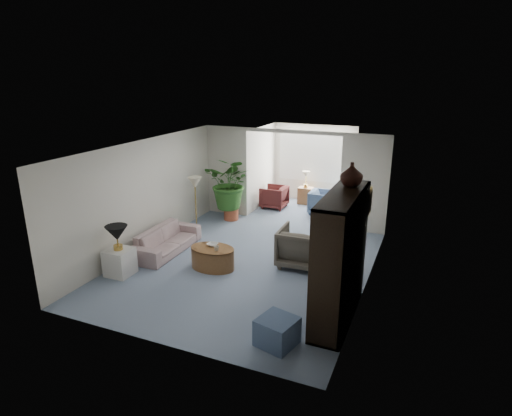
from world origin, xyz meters
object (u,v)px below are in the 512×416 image
at_px(floor_lamp, 195,182).
at_px(ottoman, 277,331).
at_px(cabinet_urn, 352,174).
at_px(sunroom_chair_maroon, 274,197).
at_px(coffee_table, 213,258).
at_px(framed_picture, 369,203).
at_px(sunroom_chair_blue, 323,202).
at_px(entertainment_cabinet, 340,258).
at_px(table_lamp, 117,233).
at_px(sofa, 167,240).
at_px(coffee_cup, 216,249).
at_px(sunroom_table, 305,196).
at_px(plant_pot, 231,214).
at_px(coffee_bowl, 212,245).
at_px(end_table, 120,262).
at_px(side_table_dark, 337,251).

bearing_deg(floor_lamp, ottoman, -46.45).
bearing_deg(cabinet_urn, sunroom_chair_maroon, 123.17).
relative_size(coffee_table, ottoman, 1.79).
relative_size(framed_picture, sunroom_chair_blue, 0.67).
bearing_deg(sunroom_chair_blue, entertainment_cabinet, -162.70).
relative_size(table_lamp, ottoman, 0.83).
xyz_separation_m(sofa, coffee_cup, (1.52, -0.45, 0.22)).
bearing_deg(sunroom_table, framed_picture, -62.22).
bearing_deg(table_lamp, entertainment_cabinet, 2.23).
height_order(floor_lamp, sunroom_chair_maroon, floor_lamp).
relative_size(coffee_table, plant_pot, 2.37).
distance_m(table_lamp, coffee_bowl, 1.92).
bearing_deg(plant_pot, ottoman, -57.06).
distance_m(entertainment_cabinet, ottoman, 1.55).
distance_m(sofa, sunroom_chair_maroon, 4.20).
xyz_separation_m(table_lamp, coffee_cup, (1.72, 0.90, -0.39)).
height_order(end_table, coffee_cup, coffee_cup).
bearing_deg(end_table, side_table_dark, 28.71).
xyz_separation_m(coffee_bowl, side_table_dark, (2.39, 1.05, -0.15)).
relative_size(entertainment_cabinet, sunroom_chair_maroon, 2.92).
bearing_deg(framed_picture, coffee_bowl, -176.90).
xyz_separation_m(sofa, cabinet_urn, (4.17, -0.68, 2.06)).
relative_size(end_table, side_table_dark, 0.82).
relative_size(coffee_cup, sunroom_chair_maroon, 0.14).
distance_m(table_lamp, floor_lamp, 2.92).
relative_size(plant_pot, sunroom_chair_blue, 0.54).
height_order(end_table, sunroom_chair_maroon, sunroom_chair_maroon).
relative_size(coffee_bowl, ottoman, 0.41).
distance_m(entertainment_cabinet, sunroom_chair_blue, 5.53).
height_order(framed_picture, side_table_dark, framed_picture).
distance_m(framed_picture, end_table, 4.98).
xyz_separation_m(sofa, ottoman, (3.52, -2.29, -0.06)).
bearing_deg(side_table_dark, table_lamp, -151.29).
bearing_deg(ottoman, floor_lamp, 133.55).
relative_size(entertainment_cabinet, ottoman, 4.03).
relative_size(coffee_cup, plant_pot, 0.26).
bearing_deg(sofa, table_lamp, 170.55).
height_order(framed_picture, sunroom_table, framed_picture).
bearing_deg(sunroom_chair_maroon, plant_pot, -25.06).
distance_m(framed_picture, coffee_cup, 3.14).
distance_m(plant_pot, sunroom_table, 2.67).
relative_size(floor_lamp, entertainment_cabinet, 0.17).
distance_m(side_table_dark, plant_pot, 3.79).
distance_m(framed_picture, floor_lamp, 4.84).
height_order(sunroom_chair_blue, sunroom_chair_maroon, sunroom_chair_blue).
distance_m(coffee_cup, sunroom_table, 5.28).
height_order(coffee_bowl, sunroom_chair_blue, sunroom_chair_blue).
distance_m(sunroom_chair_maroon, sunroom_table, 1.06).
distance_m(end_table, sunroom_chair_blue, 6.08).
distance_m(coffee_table, sunroom_chair_maroon, 4.42).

